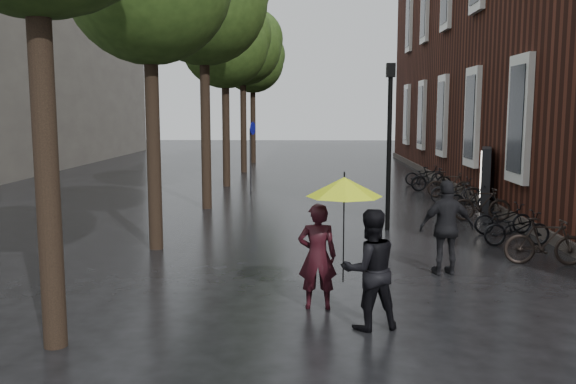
{
  "coord_description": "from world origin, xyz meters",
  "views": [
    {
      "loc": [
        -0.49,
        -6.98,
        3.25
      ],
      "look_at": [
        -0.96,
        6.42,
        1.45
      ],
      "focal_mm": 38.0,
      "sensor_mm": 36.0,
      "label": 1
    }
  ],
  "objects_px": {
    "parked_bicycles": "(466,197)",
    "ad_lightbox": "(485,179)",
    "lamp_post": "(389,130)",
    "pedestrian_walking": "(447,228)",
    "person_black": "(370,269)",
    "person_burgundy": "(317,256)"
  },
  "relations": [
    {
      "from": "pedestrian_walking",
      "to": "parked_bicycles",
      "type": "bearing_deg",
      "value": -115.92
    },
    {
      "from": "pedestrian_walking",
      "to": "lamp_post",
      "type": "bearing_deg",
      "value": -91.7
    },
    {
      "from": "parked_bicycles",
      "to": "ad_lightbox",
      "type": "xyz_separation_m",
      "value": [
        0.66,
        0.26,
        0.56
      ]
    },
    {
      "from": "person_burgundy",
      "to": "person_black",
      "type": "relative_size",
      "value": 0.97
    },
    {
      "from": "person_burgundy",
      "to": "pedestrian_walking",
      "type": "distance_m",
      "value": 3.4
    },
    {
      "from": "person_black",
      "to": "person_burgundy",
      "type": "bearing_deg",
      "value": -65.77
    },
    {
      "from": "pedestrian_walking",
      "to": "lamp_post",
      "type": "xyz_separation_m",
      "value": [
        -0.58,
        4.53,
        1.78
      ]
    },
    {
      "from": "person_burgundy",
      "to": "pedestrian_walking",
      "type": "relative_size",
      "value": 0.93
    },
    {
      "from": "person_black",
      "to": "ad_lightbox",
      "type": "distance_m",
      "value": 12.12
    },
    {
      "from": "person_black",
      "to": "lamp_post",
      "type": "xyz_separation_m",
      "value": [
        1.24,
        7.65,
        1.82
      ]
    },
    {
      "from": "parked_bicycles",
      "to": "lamp_post",
      "type": "distance_m",
      "value": 4.9
    },
    {
      "from": "parked_bicycles",
      "to": "lamp_post",
      "type": "height_order",
      "value": "lamp_post"
    },
    {
      "from": "person_black",
      "to": "parked_bicycles",
      "type": "relative_size",
      "value": 0.13
    },
    {
      "from": "person_black",
      "to": "lamp_post",
      "type": "bearing_deg",
      "value": -115.0
    },
    {
      "from": "person_burgundy",
      "to": "pedestrian_walking",
      "type": "xyz_separation_m",
      "value": [
        2.59,
        2.21,
        0.07
      ]
    },
    {
      "from": "person_burgundy",
      "to": "parked_bicycles",
      "type": "relative_size",
      "value": 0.12
    },
    {
      "from": "person_burgundy",
      "to": "parked_bicycles",
      "type": "bearing_deg",
      "value": -117.8
    },
    {
      "from": "person_burgundy",
      "to": "lamp_post",
      "type": "distance_m",
      "value": 7.27
    },
    {
      "from": "pedestrian_walking",
      "to": "parked_bicycles",
      "type": "distance_m",
      "value": 8.1
    },
    {
      "from": "ad_lightbox",
      "to": "parked_bicycles",
      "type": "bearing_deg",
      "value": -143.02
    },
    {
      "from": "person_black",
      "to": "lamp_post",
      "type": "relative_size",
      "value": 0.4
    },
    {
      "from": "pedestrian_walking",
      "to": "ad_lightbox",
      "type": "relative_size",
      "value": 0.92
    }
  ]
}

